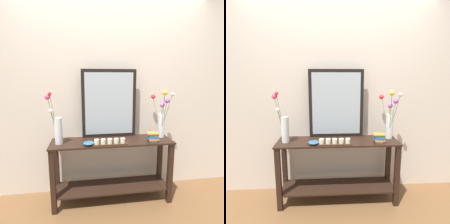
# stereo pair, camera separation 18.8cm
# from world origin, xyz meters

# --- Properties ---
(ground_plane) EXTENTS (7.00, 6.00, 0.02)m
(ground_plane) POSITION_xyz_m (0.00, 0.00, -0.01)
(ground_plane) COLOR brown
(wall_back) EXTENTS (6.40, 0.08, 2.70)m
(wall_back) POSITION_xyz_m (0.00, 0.32, 1.35)
(wall_back) COLOR beige
(wall_back) RESTS_ON ground
(console_table) EXTENTS (1.44, 0.40, 0.77)m
(console_table) POSITION_xyz_m (0.00, 0.00, 0.47)
(console_table) COLOR black
(console_table) RESTS_ON ground
(mirror_leaning) EXTENTS (0.68, 0.03, 0.85)m
(mirror_leaning) POSITION_xyz_m (-0.01, 0.17, 1.20)
(mirror_leaning) COLOR black
(mirror_leaning) RESTS_ON console_table
(tall_vase_left) EXTENTS (0.17, 0.10, 0.59)m
(tall_vase_left) POSITION_xyz_m (-0.62, -0.02, 0.97)
(tall_vase_left) COLOR silver
(tall_vase_left) RESTS_ON console_table
(vase_right) EXTENTS (0.22, 0.30, 0.60)m
(vase_right) POSITION_xyz_m (0.64, 0.05, 1.02)
(vase_right) COLOR silver
(vase_right) RESTS_ON console_table
(candle_tray) EXTENTS (0.39, 0.09, 0.07)m
(candle_tray) POSITION_xyz_m (-0.04, -0.13, 0.80)
(candle_tray) COLOR #382316
(candle_tray) RESTS_ON console_table
(decorative_bowl) EXTENTS (0.12, 0.12, 0.04)m
(decorative_bowl) POSITION_xyz_m (-0.28, -0.12, 0.80)
(decorative_bowl) COLOR #2D5B84
(decorative_bowl) RESTS_ON console_table
(book_stack) EXTENTS (0.14, 0.10, 0.11)m
(book_stack) POSITION_xyz_m (0.47, -0.11, 0.83)
(book_stack) COLOR #424247
(book_stack) RESTS_ON console_table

